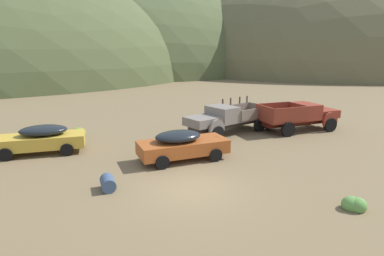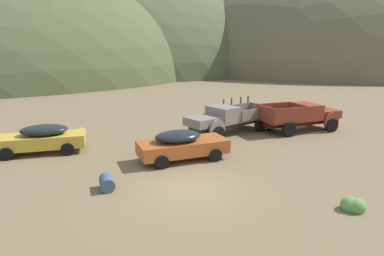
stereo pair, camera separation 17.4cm
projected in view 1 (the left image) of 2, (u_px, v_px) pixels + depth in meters
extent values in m
plane|color=brown|center=(192.00, 189.00, 13.19)|extent=(300.00, 300.00, 0.00)
ellipsoid|color=#4C5633|center=(131.00, 69.00, 94.51)|extent=(83.97, 84.80, 48.95)
ellipsoid|color=brown|center=(335.00, 70.00, 89.52)|extent=(90.38, 79.40, 55.64)
cube|color=gold|center=(39.00, 141.00, 17.58)|extent=(4.92, 2.30, 0.68)
ellipsoid|color=black|center=(43.00, 130.00, 17.52)|extent=(2.63, 1.83, 0.57)
cylinder|color=black|center=(13.00, 145.00, 18.08)|extent=(0.70, 0.28, 0.68)
cylinder|color=black|center=(5.00, 155.00, 16.44)|extent=(0.70, 0.28, 0.68)
cylinder|color=black|center=(69.00, 141.00, 18.89)|extent=(0.70, 0.28, 0.68)
cylinder|color=black|center=(67.00, 150.00, 17.25)|extent=(0.70, 0.28, 0.68)
cube|color=#A34C1E|center=(183.00, 147.00, 16.57)|extent=(4.58, 1.86, 0.68)
ellipsoid|color=black|center=(178.00, 136.00, 16.33)|extent=(2.39, 1.62, 0.57)
ellipsoid|color=#A34C1E|center=(219.00, 141.00, 17.32)|extent=(1.02, 1.46, 0.61)
cylinder|color=black|center=(216.00, 155.00, 16.37)|extent=(0.68, 0.21, 0.68)
cylinder|color=black|center=(201.00, 146.00, 17.99)|extent=(0.68, 0.21, 0.68)
cylinder|color=black|center=(162.00, 162.00, 15.31)|extent=(0.68, 0.21, 0.68)
cylinder|color=black|center=(152.00, 152.00, 16.94)|extent=(0.68, 0.21, 0.68)
cube|color=#3D322D|center=(228.00, 123.00, 21.97)|extent=(6.26, 2.58, 0.36)
cube|color=slate|center=(203.00, 121.00, 20.49)|extent=(2.35, 2.21, 0.55)
cube|color=#B7B2A8|center=(191.00, 124.00, 19.94)|extent=(0.39, 1.18, 0.44)
cylinder|color=slate|center=(196.00, 123.00, 21.52)|extent=(1.21, 0.49, 1.20)
cylinder|color=slate|center=(217.00, 129.00, 19.93)|extent=(1.21, 0.49, 1.20)
cube|color=slate|center=(222.00, 114.00, 21.45)|extent=(1.92, 2.32, 1.05)
cube|color=black|center=(215.00, 112.00, 21.01)|extent=(0.50, 1.66, 0.59)
cube|color=#746354|center=(245.00, 117.00, 22.94)|extent=(3.58, 2.85, 0.12)
cube|color=#746354|center=(235.00, 109.00, 23.65)|extent=(3.06, 0.92, 0.70)
cube|color=#746354|center=(257.00, 113.00, 22.04)|extent=(3.06, 0.92, 0.70)
cube|color=#746354|center=(260.00, 109.00, 23.75)|extent=(0.65, 2.06, 0.70)
cube|color=#3D322D|center=(247.00, 99.00, 24.26)|extent=(0.10, 0.10, 0.50)
cube|color=#3D322D|center=(240.00, 100.00, 23.79)|extent=(0.10, 0.10, 0.50)
cube|color=#3D322D|center=(231.00, 101.00, 23.22)|extent=(0.10, 0.10, 0.50)
cube|color=#3D322D|center=(223.00, 102.00, 22.75)|extent=(0.10, 0.10, 0.50)
cylinder|color=black|center=(217.00, 134.00, 19.96)|extent=(1.00, 0.52, 0.96)
cylinder|color=black|center=(237.00, 119.00, 24.03)|extent=(1.00, 0.52, 0.96)
cylinder|color=black|center=(260.00, 125.00, 22.36)|extent=(1.00, 0.52, 0.96)
cube|color=#42140D|center=(299.00, 121.00, 22.57)|extent=(5.52, 1.15, 0.36)
cube|color=maroon|center=(322.00, 113.00, 23.17)|extent=(1.79, 1.79, 0.55)
cube|color=#B7B2A8|center=(331.00, 112.00, 23.46)|extent=(0.12, 1.20, 0.44)
cylinder|color=maroon|center=(330.00, 121.00, 22.24)|extent=(1.21, 0.22, 1.20)
cylinder|color=maroon|center=(309.00, 115.00, 24.11)|extent=(1.21, 0.22, 1.20)
cube|color=maroon|center=(306.00, 111.00, 22.58)|extent=(1.33, 2.04, 1.05)
cube|color=black|center=(312.00, 107.00, 22.73)|extent=(0.10, 1.70, 0.59)
cube|color=maroon|center=(281.00, 120.00, 21.98)|extent=(2.84, 2.17, 0.12)
cube|color=maroon|center=(292.00, 115.00, 20.91)|extent=(2.77, 0.19, 0.95)
cube|color=maroon|center=(273.00, 109.00, 22.79)|extent=(2.77, 0.19, 0.95)
cube|color=maroon|center=(265.00, 113.00, 21.38)|extent=(0.17, 2.09, 0.95)
cylinder|color=black|center=(330.00, 125.00, 22.26)|extent=(0.97, 0.31, 0.96)
cylinder|color=black|center=(308.00, 119.00, 24.22)|extent=(0.97, 0.31, 0.96)
cylinder|color=black|center=(288.00, 129.00, 21.01)|extent=(0.97, 0.31, 0.96)
cylinder|color=black|center=(269.00, 123.00, 22.98)|extent=(0.97, 0.31, 0.96)
cylinder|color=#384C6B|center=(108.00, 183.00, 13.08)|extent=(0.61, 0.91, 0.57)
ellipsoid|color=#5B8E42|center=(351.00, 204.00, 11.54)|extent=(0.70, 0.63, 0.60)
ellipsoid|color=#5B8E42|center=(357.00, 206.00, 11.45)|extent=(0.68, 0.61, 0.60)
ellipsoid|color=olive|center=(78.00, 133.00, 21.07)|extent=(0.98, 0.88, 0.78)
ellipsoid|color=olive|center=(79.00, 135.00, 20.78)|extent=(0.86, 0.77, 0.73)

